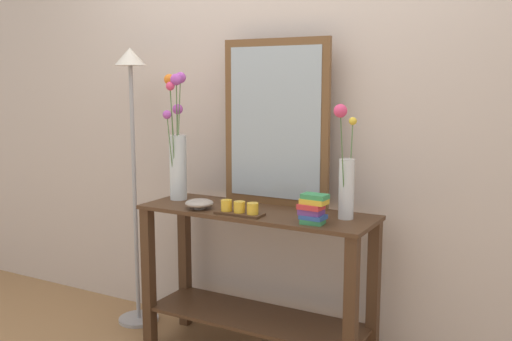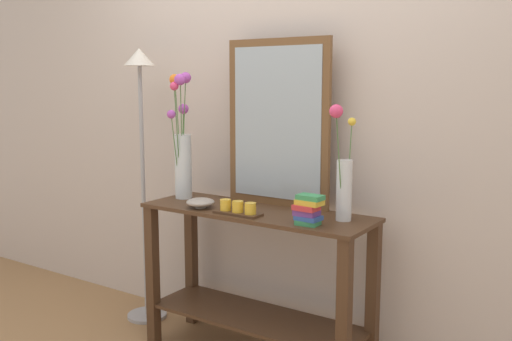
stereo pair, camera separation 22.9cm
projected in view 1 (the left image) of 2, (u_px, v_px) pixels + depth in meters
name	position (u px, v px, depth m)	size (l,w,h in m)	color
wall_back	(285.00, 98.00, 3.07)	(6.40, 0.08, 2.70)	beige
console_table	(256.00, 269.00, 2.92)	(1.22, 0.41, 0.79)	#472D1C
mirror_leaning	(275.00, 123.00, 2.95)	(0.60, 0.03, 0.86)	brown
tall_vase_left	(177.00, 149.00, 3.10)	(0.15, 0.19, 0.70)	silver
vase_right	(346.00, 177.00, 2.66)	(0.07, 0.23, 0.54)	silver
candle_tray	(239.00, 209.00, 2.77)	(0.24, 0.09, 0.07)	#472D1C
decorative_bowl	(199.00, 203.00, 2.90)	(0.15, 0.15, 0.05)	#9E9389
book_stack	(313.00, 209.00, 2.59)	(0.13, 0.09, 0.14)	#388E56
floor_lamp	(133.00, 140.00, 3.29)	(0.24, 0.24, 1.63)	#9E9EA3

